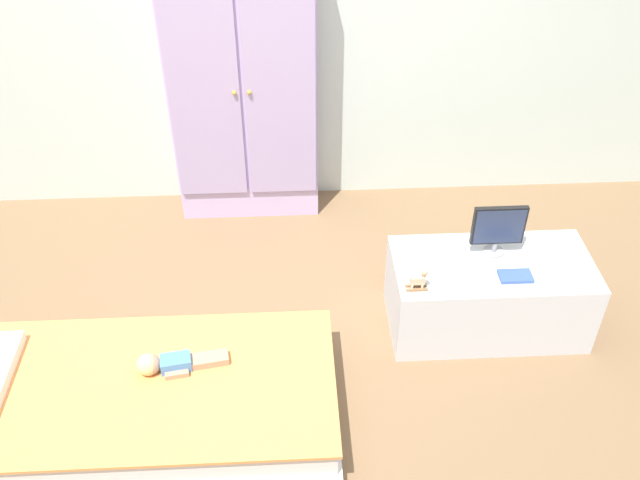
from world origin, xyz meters
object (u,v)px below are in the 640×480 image
at_px(tv_stand, 488,294).
at_px(book_blue, 515,276).
at_px(wardrobe, 243,81).
at_px(tv_monitor, 498,228).
at_px(doll, 165,363).
at_px(rocking_horse_toy, 419,280).
at_px(bed, 136,403).

relative_size(tv_stand, book_blue, 6.25).
relative_size(wardrobe, tv_monitor, 6.37).
height_order(doll, book_blue, book_blue).
bearing_deg(rocking_horse_toy, doll, -165.71).
bearing_deg(tv_stand, tv_monitor, 78.05).
bearing_deg(book_blue, wardrobe, 136.87).
height_order(doll, tv_stand, tv_stand).
distance_m(tv_monitor, book_blue, 0.24).
bearing_deg(bed, wardrobe, 74.07).
height_order(tv_stand, book_blue, book_blue).
bearing_deg(rocking_horse_toy, tv_monitor, 30.47).
xyz_separation_m(tv_monitor, book_blue, (0.05, -0.19, -0.14)).
relative_size(bed, tv_monitor, 6.53).
bearing_deg(tv_monitor, bed, -160.21).
distance_m(rocking_horse_toy, book_blue, 0.47).
distance_m(bed, tv_stand, 1.74).
distance_m(tv_monitor, rocking_horse_toy, 0.48).
xyz_separation_m(bed, wardrobe, (0.46, 1.61, 0.73)).
xyz_separation_m(doll, tv_monitor, (1.54, 0.53, 0.27)).
xyz_separation_m(bed, tv_stand, (1.66, 0.52, 0.08)).
distance_m(wardrobe, tv_stand, 1.74).
distance_m(doll, book_blue, 1.63).
relative_size(doll, book_blue, 2.56).
xyz_separation_m(wardrobe, rocking_horse_toy, (0.81, -1.24, -0.39)).
bearing_deg(doll, book_blue, 12.03).
height_order(tv_stand, tv_monitor, tv_monitor).
distance_m(bed, doll, 0.23).
relative_size(tv_stand, tv_monitor, 3.59).
bearing_deg(wardrobe, rocking_horse_toy, -56.92).
distance_m(wardrobe, tv_monitor, 1.61).
bearing_deg(tv_stand, book_blue, -56.20).
bearing_deg(doll, rocking_horse_toy, 14.29).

